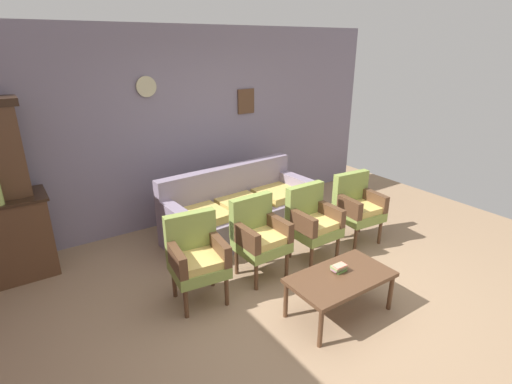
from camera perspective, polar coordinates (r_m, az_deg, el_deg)
ground_plane at (r=4.16m, az=7.89°, el=-15.77°), size 7.68×7.68×0.00m
wall_back_with_decor at (r=5.67m, az=-9.48°, el=9.26°), size 6.40×0.09×2.70m
floral_couch at (r=5.32m, az=-2.46°, el=-2.88°), size 2.13×0.94×0.90m
armchair_near_couch_end at (r=3.97m, az=-8.65°, el=-9.10°), size 0.57×0.54×0.90m
armchair_near_cabinet at (r=4.33m, az=0.44°, el=-6.14°), size 0.53×0.50×0.90m
armchair_row_middle at (r=4.71m, az=8.20°, el=-4.06°), size 0.53×0.50×0.90m
armchair_by_doorway at (r=5.24m, az=14.53°, el=-1.86°), size 0.56×0.53×0.90m
coffee_table at (r=3.87m, az=12.19°, el=-12.37°), size 1.00×0.56×0.42m
book_stack_on_table at (r=3.89m, az=11.97°, el=-10.74°), size 0.14×0.12×0.08m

